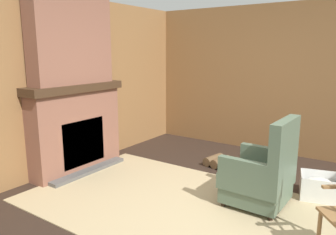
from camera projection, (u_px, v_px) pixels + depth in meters
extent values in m
plane|color=#2D2119|center=(223.00, 213.00, 3.64)|extent=(14.00, 14.00, 0.00)
cube|color=olive|center=(65.00, 85.00, 4.82)|extent=(0.06, 5.73, 2.56)
cube|color=olive|center=(292.00, 81.00, 5.48)|extent=(5.73, 0.06, 2.56)
cube|color=brown|center=(76.00, 132.00, 4.85)|extent=(0.33, 1.46, 1.20)
cube|color=black|center=(83.00, 142.00, 4.82)|extent=(0.08, 0.76, 0.67)
cube|color=#565451|center=(90.00, 171.00, 4.83)|extent=(0.16, 1.31, 0.06)
cube|color=#3D2819|center=(74.00, 88.00, 4.72)|extent=(0.43, 1.56, 0.11)
cube|color=brown|center=(71.00, 40.00, 4.59)|extent=(0.29, 1.28, 1.23)
cube|color=tan|center=(187.00, 207.00, 3.76)|extent=(3.85, 2.20, 0.01)
cube|color=#516651|center=(256.00, 190.00, 3.83)|extent=(0.68, 0.69, 0.24)
cube|color=#516651|center=(257.00, 178.00, 3.80)|extent=(0.71, 0.72, 0.18)
cube|color=#516651|center=(284.00, 148.00, 3.55)|extent=(0.14, 0.71, 0.64)
cube|color=#516651|center=(245.00, 169.00, 3.53)|extent=(0.63, 0.11, 0.20)
cube|color=#516651|center=(265.00, 155.00, 4.02)|extent=(0.63, 0.11, 0.20)
cylinder|color=#332319|center=(223.00, 204.00, 3.80)|extent=(0.05, 0.05, 0.06)
cylinder|color=#332319|center=(243.00, 188.00, 4.24)|extent=(0.05, 0.05, 0.06)
cylinder|color=#332319|center=(271.00, 218.00, 3.48)|extent=(0.05, 0.05, 0.06)
cylinder|color=#332319|center=(287.00, 199.00, 3.92)|extent=(0.05, 0.05, 0.06)
cylinder|color=olive|center=(319.00, 231.00, 2.86)|extent=(0.05, 0.05, 0.38)
cylinder|color=brown|center=(214.00, 160.00, 5.21)|extent=(0.21, 0.39, 0.14)
cylinder|color=brown|center=(221.00, 162.00, 5.10)|extent=(0.21, 0.39, 0.14)
cylinder|color=brown|center=(229.00, 164.00, 5.00)|extent=(0.21, 0.39, 0.14)
cube|color=white|center=(318.00, 198.00, 4.02)|extent=(0.51, 0.48, 0.01)
cube|color=white|center=(301.00, 184.00, 4.06)|extent=(0.11, 0.38, 0.30)
cube|color=white|center=(318.00, 181.00, 4.16)|extent=(0.42, 0.12, 0.30)
cube|color=white|center=(320.00, 193.00, 3.82)|extent=(0.42, 0.12, 0.30)
ellipsoid|color=white|center=(319.00, 186.00, 3.98)|extent=(0.41, 0.38, 0.18)
ellipsoid|color=#47708E|center=(38.00, 83.00, 4.28)|extent=(0.10, 0.10, 0.11)
cylinder|color=white|center=(37.00, 71.00, 4.25)|extent=(0.06, 0.06, 0.21)
cube|color=black|center=(96.00, 76.00, 5.10)|extent=(0.16, 0.22, 0.15)
cube|color=silver|center=(100.00, 76.00, 5.05)|extent=(0.01, 0.04, 0.02)
cylinder|color=red|center=(70.00, 75.00, 4.71)|extent=(0.07, 0.25, 0.25)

